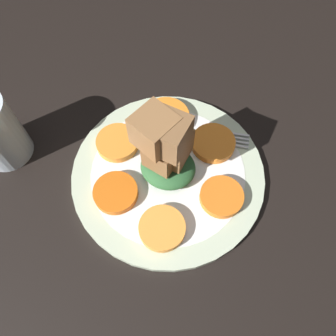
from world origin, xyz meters
The scene contains 10 objects.
table_slab centered at (0.00, 0.00, 1.00)cm, with size 120.00×120.00×2.00cm, color black.
plate centered at (0.00, 0.00, 2.52)cm, with size 27.35×27.35×1.05cm.
carrot_slice_0 centered at (3.21, -8.30, 3.69)cm, with size 7.18×7.18×1.18cm, color orange.
carrot_slice_1 centered at (8.45, -1.76, 3.69)cm, with size 6.20×6.20×1.18cm, color orange.
carrot_slice_2 centered at (5.53, 5.67, 3.69)cm, with size 6.04×6.04×1.18cm, color #D66114.
carrot_slice_3 centered at (-2.07, 8.27, 3.69)cm, with size 6.05×6.05×1.18cm, color #F99438.
carrot_slice_4 centered at (-8.15, 1.54, 3.69)cm, with size 5.89×5.89×1.18cm, color orange.
carrot_slice_5 centered at (-4.83, -6.27, 3.69)cm, with size 6.40×6.40×1.18cm, color orange.
center_pile centered at (0.37, -0.28, 8.67)cm, with size 8.51×7.31×11.72cm.
fork centered at (-1.00, -7.04, 3.30)cm, with size 18.71×4.66×0.40cm.
Camera 1 is at (-6.93, 19.95, 44.34)cm, focal length 35.00 mm.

